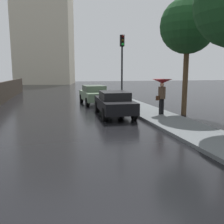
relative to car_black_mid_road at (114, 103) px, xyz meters
name	(u,v)px	position (x,y,z in m)	size (l,w,h in m)	color
car_black_mid_road	(114,103)	(0.00, 0.00, 0.00)	(1.91, 4.57, 1.36)	black
car_green_far_ahead	(94,94)	(-0.27, 5.26, 0.01)	(1.96, 4.06, 1.40)	slate
pedestrian_with_umbrella_near	(162,87)	(2.45, -0.94, 0.93)	(1.06, 1.06, 1.91)	black
traffic_light	(122,58)	(1.30, 3.05, 2.67)	(0.26, 0.39, 4.73)	black
street_tree_far	(188,26)	(4.01, -0.59, 4.18)	(3.05, 3.05, 6.47)	#4C3823
distant_tower	(45,27)	(-4.66, 38.78, 10.43)	(12.01, 11.18, 26.13)	beige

